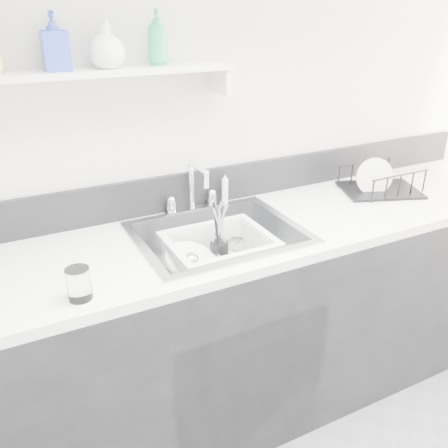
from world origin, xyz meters
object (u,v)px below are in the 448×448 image
sink (218,253)px  wash_tub (219,256)px  counter_run (219,329)px  dish_rack (381,179)px

sink → wash_tub: sink is taller
counter_run → dish_rack: 1.04m
sink → dish_rack: bearing=4.1°
dish_rack → sink: bearing=-155.4°
counter_run → sink: size_ratio=5.00×
counter_run → dish_rack: dish_rack is taller
counter_run → dish_rack: bearing=4.1°
wash_tub → dish_rack: size_ratio=1.13×
counter_run → wash_tub: bearing=-105.1°
counter_run → sink: sink is taller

